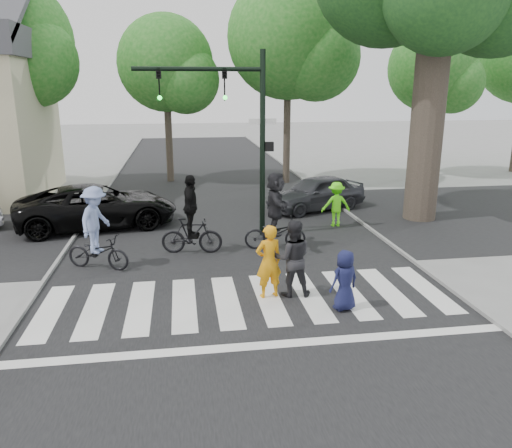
{
  "coord_description": "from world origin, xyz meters",
  "views": [
    {
      "loc": [
        -1.45,
        -9.83,
        4.9
      ],
      "look_at": [
        0.5,
        3.0,
        1.3
      ],
      "focal_mm": 35.0,
      "sensor_mm": 36.0,
      "label": 1
    }
  ],
  "objects_px": {
    "pedestrian_woman": "(269,262)",
    "car_suv": "(97,206)",
    "pedestrian_child": "(345,280)",
    "pedestrian_adult": "(292,258)",
    "cyclist_right": "(275,215)",
    "cyclist_left": "(97,234)",
    "car_grey": "(316,193)",
    "cyclist_mid": "(191,222)",
    "traffic_signal": "(236,119)"
  },
  "relations": [
    {
      "from": "pedestrian_adult",
      "to": "cyclist_left",
      "type": "bearing_deg",
      "value": -21.75
    },
    {
      "from": "pedestrian_adult",
      "to": "cyclist_mid",
      "type": "xyz_separation_m",
      "value": [
        -2.3,
        3.54,
        0.05
      ]
    },
    {
      "from": "pedestrian_woman",
      "to": "car_suv",
      "type": "xyz_separation_m",
      "value": [
        -4.96,
        6.99,
        -0.12
      ]
    },
    {
      "from": "pedestrian_woman",
      "to": "cyclist_mid",
      "type": "bearing_deg",
      "value": -77.05
    },
    {
      "from": "pedestrian_child",
      "to": "pedestrian_adult",
      "type": "height_order",
      "value": "pedestrian_adult"
    },
    {
      "from": "pedestrian_adult",
      "to": "cyclist_right",
      "type": "distance_m",
      "value": 3.58
    },
    {
      "from": "cyclist_right",
      "to": "pedestrian_child",
      "type": "bearing_deg",
      "value": -81.08
    },
    {
      "from": "pedestrian_adult",
      "to": "car_grey",
      "type": "height_order",
      "value": "pedestrian_adult"
    },
    {
      "from": "cyclist_left",
      "to": "cyclist_right",
      "type": "height_order",
      "value": "cyclist_right"
    },
    {
      "from": "traffic_signal",
      "to": "pedestrian_child",
      "type": "height_order",
      "value": "traffic_signal"
    },
    {
      "from": "pedestrian_child",
      "to": "car_grey",
      "type": "relative_size",
      "value": 0.34
    },
    {
      "from": "pedestrian_woman",
      "to": "cyclist_right",
      "type": "xyz_separation_m",
      "value": [
        0.84,
        3.59,
        0.18
      ]
    },
    {
      "from": "traffic_signal",
      "to": "pedestrian_adult",
      "type": "height_order",
      "value": "traffic_signal"
    },
    {
      "from": "pedestrian_child",
      "to": "car_suv",
      "type": "distance_m",
      "value": 10.28
    },
    {
      "from": "pedestrian_adult",
      "to": "cyclist_mid",
      "type": "height_order",
      "value": "cyclist_mid"
    },
    {
      "from": "pedestrian_woman",
      "to": "cyclist_right",
      "type": "relative_size",
      "value": 0.74
    },
    {
      "from": "pedestrian_woman",
      "to": "cyclist_left",
      "type": "distance_m",
      "value": 5.04
    },
    {
      "from": "car_suv",
      "to": "car_grey",
      "type": "distance_m",
      "value": 8.51
    },
    {
      "from": "pedestrian_woman",
      "to": "pedestrian_adult",
      "type": "distance_m",
      "value": 0.58
    },
    {
      "from": "pedestrian_woman",
      "to": "car_grey",
      "type": "distance_m",
      "value": 9.02
    },
    {
      "from": "traffic_signal",
      "to": "cyclist_right",
      "type": "distance_m",
      "value": 3.35
    },
    {
      "from": "cyclist_right",
      "to": "car_suv",
      "type": "height_order",
      "value": "cyclist_right"
    },
    {
      "from": "car_suv",
      "to": "cyclist_left",
      "type": "bearing_deg",
      "value": 176.81
    },
    {
      "from": "pedestrian_adult",
      "to": "car_suv",
      "type": "relative_size",
      "value": 0.34
    },
    {
      "from": "pedestrian_woman",
      "to": "cyclist_left",
      "type": "relative_size",
      "value": 0.77
    },
    {
      "from": "cyclist_left",
      "to": "car_grey",
      "type": "distance_m",
      "value": 9.66
    },
    {
      "from": "pedestrian_woman",
      "to": "pedestrian_child",
      "type": "bearing_deg",
      "value": 135.55
    },
    {
      "from": "cyclist_mid",
      "to": "car_grey",
      "type": "relative_size",
      "value": 0.58
    },
    {
      "from": "car_grey",
      "to": "cyclist_right",
      "type": "bearing_deg",
      "value": -50.33
    },
    {
      "from": "pedestrian_woman",
      "to": "cyclist_mid",
      "type": "relative_size",
      "value": 0.75
    },
    {
      "from": "cyclist_right",
      "to": "pedestrian_woman",
      "type": "bearing_deg",
      "value": -103.24
    },
    {
      "from": "cyclist_left",
      "to": "pedestrian_woman",
      "type": "bearing_deg",
      "value": -31.06
    },
    {
      "from": "cyclist_right",
      "to": "traffic_signal",
      "type": "bearing_deg",
      "value": 124.02
    },
    {
      "from": "traffic_signal",
      "to": "pedestrian_adult",
      "type": "distance_m",
      "value": 5.91
    },
    {
      "from": "pedestrian_woman",
      "to": "pedestrian_adult",
      "type": "xyz_separation_m",
      "value": [
        0.58,
        0.02,
        0.04
      ]
    },
    {
      "from": "pedestrian_adult",
      "to": "cyclist_right",
      "type": "xyz_separation_m",
      "value": [
        0.27,
        3.57,
        0.14
      ]
    },
    {
      "from": "pedestrian_child",
      "to": "pedestrian_adult",
      "type": "bearing_deg",
      "value": -63.2
    },
    {
      "from": "pedestrian_adult",
      "to": "cyclist_left",
      "type": "height_order",
      "value": "cyclist_left"
    },
    {
      "from": "pedestrian_woman",
      "to": "cyclist_left",
      "type": "bearing_deg",
      "value": -43.95
    },
    {
      "from": "pedestrian_adult",
      "to": "traffic_signal",
      "type": "bearing_deg",
      "value": -75.64
    },
    {
      "from": "traffic_signal",
      "to": "car_suv",
      "type": "distance_m",
      "value": 6.04
    },
    {
      "from": "pedestrian_child",
      "to": "cyclist_left",
      "type": "distance_m",
      "value": 6.87
    },
    {
      "from": "traffic_signal",
      "to": "pedestrian_woman",
      "type": "relative_size",
      "value": 3.35
    },
    {
      "from": "pedestrian_woman",
      "to": "car_grey",
      "type": "height_order",
      "value": "pedestrian_woman"
    },
    {
      "from": "cyclist_mid",
      "to": "car_grey",
      "type": "distance_m",
      "value": 7.04
    },
    {
      "from": "pedestrian_woman",
      "to": "car_suv",
      "type": "relative_size",
      "value": 0.32
    },
    {
      "from": "cyclist_left",
      "to": "car_suv",
      "type": "relative_size",
      "value": 0.42
    },
    {
      "from": "cyclist_right",
      "to": "cyclist_left",
      "type": "bearing_deg",
      "value": -169.12
    },
    {
      "from": "pedestrian_child",
      "to": "car_suv",
      "type": "bearing_deg",
      "value": -68.91
    },
    {
      "from": "cyclist_left",
      "to": "car_grey",
      "type": "height_order",
      "value": "cyclist_left"
    }
  ]
}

